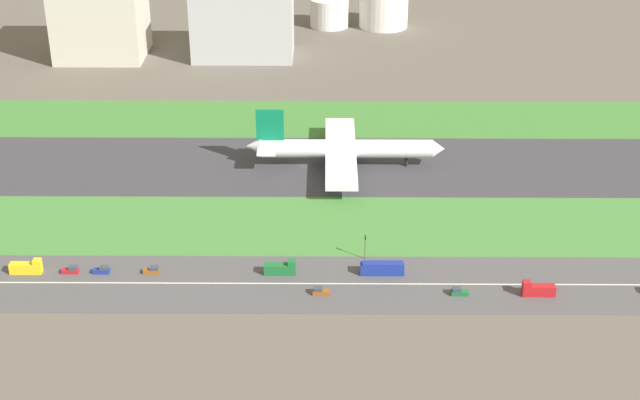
# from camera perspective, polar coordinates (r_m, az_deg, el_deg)

# --- Properties ---
(ground_plane) EXTENTS (800.00, 800.00, 0.00)m
(ground_plane) POSITION_cam_1_polar(r_m,az_deg,el_deg) (311.83, -1.00, 2.07)
(ground_plane) COLOR #5B564C
(runway) EXTENTS (280.00, 46.00, 0.10)m
(runway) POSITION_cam_1_polar(r_m,az_deg,el_deg) (311.81, -1.00, 2.08)
(runway) COLOR #38383D
(runway) RESTS_ON ground_plane
(grass_median_north) EXTENTS (280.00, 36.00, 0.10)m
(grass_median_north) POSITION_cam_1_polar(r_m,az_deg,el_deg) (349.40, -0.85, 4.92)
(grass_median_north) COLOR #3D7A33
(grass_median_north) RESTS_ON ground_plane
(grass_median_south) EXTENTS (280.00, 36.00, 0.10)m
(grass_median_south) POSITION_cam_1_polar(r_m,az_deg,el_deg) (275.20, -1.19, -1.53)
(grass_median_south) COLOR #427F38
(grass_median_south) RESTS_ON ground_plane
(highway) EXTENTS (280.00, 28.00, 0.10)m
(highway) POSITION_cam_1_polar(r_m,az_deg,el_deg) (247.58, -1.38, -5.07)
(highway) COLOR #4C4C4F
(highway) RESTS_ON ground_plane
(highway_centerline) EXTENTS (266.00, 0.50, 0.01)m
(highway_centerline) POSITION_cam_1_polar(r_m,az_deg,el_deg) (247.55, -1.38, -5.06)
(highway_centerline) COLOR silver
(highway_centerline) RESTS_ON highway
(airliner) EXTENTS (65.00, 56.00, 19.70)m
(airliner) POSITION_cam_1_polar(r_m,az_deg,el_deg) (309.21, 1.32, 3.11)
(airliner) COLOR white
(airliner) RESTS_ON runway
(bus_0) EXTENTS (11.60, 2.50, 3.50)m
(bus_0) POSITION_cam_1_polar(r_m,az_deg,el_deg) (251.25, 3.77, -4.13)
(bus_0) COLOR navy
(bus_0) RESTS_ON highway
(car_1) EXTENTS (4.40, 1.80, 2.00)m
(car_1) POSITION_cam_1_polar(r_m,az_deg,el_deg) (260.24, -14.79, -4.11)
(car_1) COLOR #B2191E
(car_1) RESTS_ON highway
(car_3) EXTENTS (4.40, 1.80, 2.00)m
(car_3) POSITION_cam_1_polar(r_m,az_deg,el_deg) (255.46, -10.08, -4.20)
(car_3) COLOR brown
(car_3) RESTS_ON highway
(truck_0) EXTENTS (8.40, 2.50, 4.00)m
(truck_0) POSITION_cam_1_polar(r_m,az_deg,el_deg) (248.35, 12.99, -5.29)
(truck_0) COLOR #B2191E
(truck_0) RESTS_ON highway
(car_0) EXTENTS (4.40, 1.80, 2.00)m
(car_0) POSITION_cam_1_polar(r_m,az_deg,el_deg) (245.16, 8.37, -5.50)
(car_0) COLOR #19662D
(car_0) RESTS_ON highway
(car_4) EXTENTS (4.40, 1.80, 2.00)m
(car_4) POSITION_cam_1_polar(r_m,az_deg,el_deg) (242.78, 0.02, -5.53)
(car_4) COLOR brown
(car_4) RESTS_ON highway
(truck_1) EXTENTS (8.40, 2.50, 4.00)m
(truck_1) POSITION_cam_1_polar(r_m,az_deg,el_deg) (251.16, -2.37, -4.14)
(truck_1) COLOR #19662D
(truck_1) RESTS_ON highway
(car_2) EXTENTS (4.40, 1.80, 2.00)m
(car_2) POSITION_cam_1_polar(r_m,az_deg,el_deg) (258.22, -13.02, -4.14)
(car_2) COLOR navy
(car_2) RESTS_ON highway
(truck_2) EXTENTS (8.40, 2.50, 4.00)m
(truck_2) POSITION_cam_1_polar(r_m,az_deg,el_deg) (263.16, -17.27, -3.91)
(truck_2) COLOR yellow
(truck_2) RESTS_ON highway
(traffic_light) EXTENTS (0.36, 0.50, 7.20)m
(traffic_light) POSITION_cam_1_polar(r_m,az_deg,el_deg) (256.66, 2.74, -2.74)
(traffic_light) COLOR #4C4C51
(traffic_light) RESTS_ON highway
(terminal_building) EXTENTS (37.24, 31.95, 36.24)m
(terminal_building) POSITION_cam_1_polar(r_m,az_deg,el_deg) (423.86, -13.14, 10.82)
(terminal_building) COLOR beige
(terminal_building) RESTS_ON ground_plane
(hangar_building) EXTENTS (43.11, 26.51, 30.10)m
(hangar_building) POSITION_cam_1_polar(r_m,az_deg,el_deg) (414.94, -4.68, 10.64)
(hangar_building) COLOR #B2B2B7
(hangar_building) RESTS_ON ground_plane
(fuel_tank_west) EXTENTS (18.32, 18.32, 13.33)m
(fuel_tank_west) POSITION_cam_1_polar(r_m,az_deg,el_deg) (458.93, 0.56, 11.24)
(fuel_tank_west) COLOR silver
(fuel_tank_west) RESTS_ON ground_plane
(fuel_tank_centre) EXTENTS (23.18, 23.18, 16.06)m
(fuel_tank_centre) POSITION_cam_1_polar(r_m,az_deg,el_deg) (459.37, 3.86, 11.38)
(fuel_tank_centre) COLOR silver
(fuel_tank_centre) RESTS_ON ground_plane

